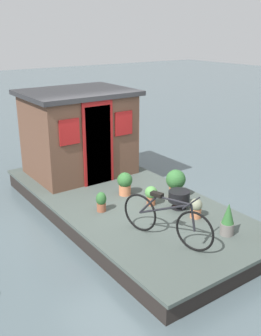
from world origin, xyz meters
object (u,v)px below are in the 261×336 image
potted_plant_mint (196,208)px  potted_plant_ivy (125,183)px  houseboat_cabin (79,132)px  potted_plant_rosemary (101,201)px  potted_plant_basil (151,194)px  potted_plant_geranium (176,182)px  charcoal_grill (179,197)px  bicycle (166,219)px  potted_plant_fern (228,220)px

potted_plant_mint → potted_plant_ivy: (1.57, 0.46, 0.07)m
houseboat_cabin → potted_plant_rosemary: (-2.06, 0.67, -0.77)m
potted_plant_mint → potted_plant_ivy: size_ratio=0.76×
potted_plant_basil → potted_plant_ivy: (0.69, 0.13, 0.04)m
potted_plant_mint → potted_plant_rosemary: bearing=46.1°
potted_plant_basil → potted_plant_geranium: 0.65m
charcoal_grill → potted_plant_mint: bearing=178.8°
bicycle → potted_plant_basil: size_ratio=4.29×
potted_plant_rosemary → potted_plant_fern: (-1.93, -1.23, 0.07)m
bicycle → potted_plant_fern: bearing=-115.7°
bicycle → charcoal_grill: size_ratio=4.04×
potted_plant_fern → potted_plant_mint: bearing=-0.7°
charcoal_grill → bicycle: bearing=128.1°
potted_plant_rosemary → potted_plant_fern: potted_plant_fern is taller
potted_plant_rosemary → charcoal_grill: (-0.73, -1.25, 0.04)m
potted_plant_fern → houseboat_cabin: bearing=7.9°
houseboat_cabin → potted_plant_mint: bearing=-170.1°
potted_plant_rosemary → charcoal_grill: size_ratio=0.94×
potted_plant_basil → potted_plant_mint: (-0.88, -0.32, -0.03)m
potted_plant_basil → potted_plant_rosemary: bearing=71.1°
houseboat_cabin → potted_plant_rosemary: size_ratio=6.33×
potted_plant_basil → bicycle: bearing=152.0°
potted_plant_rosemary → potted_plant_basil: (-0.31, -0.92, 0.02)m
potted_plant_fern → charcoal_grill: (1.20, -0.02, -0.03)m
potted_plant_rosemary → potted_plant_ivy: (0.37, -0.78, 0.06)m
houseboat_cabin → potted_plant_basil: 2.50m
potted_plant_mint → charcoal_grill: (0.46, -0.01, 0.05)m
charcoal_grill → potted_plant_basil: bearing=38.4°
bicycle → potted_plant_mint: (0.29, -0.94, -0.18)m
houseboat_cabin → potted_plant_geranium: (-2.35, -0.88, -0.65)m
potted_plant_ivy → potted_plant_fern: potted_plant_fern is taller
bicycle → potted_plant_rosemary: size_ratio=4.30×
potted_plant_basil → potted_plant_ivy: potted_plant_ivy is taller
charcoal_grill → houseboat_cabin: bearing=11.6°
bicycle → potted_plant_geranium: bicycle is taller
houseboat_cabin → charcoal_grill: bearing=-168.4°
potted_plant_mint → potted_plant_geranium: (0.90, -0.31, 0.13)m
bicycle → potted_plant_geranium: 1.73m
potted_plant_ivy → charcoal_grill: 1.20m
houseboat_cabin → potted_plant_ivy: houseboat_cabin is taller
houseboat_cabin → potted_plant_basil: (-2.37, -0.24, -0.75)m
bicycle → potted_plant_geranium: size_ratio=2.85×
houseboat_cabin → potted_plant_rosemary: 2.30m
bicycle → houseboat_cabin: bearing=-6.1°
potted_plant_geranium → potted_plant_rosemary: bearing=79.4°
potted_plant_basil → potted_plant_fern: 1.65m
potted_plant_rosemary → potted_plant_basil: potted_plant_basil is taller
houseboat_cabin → potted_plant_basil: bearing=-174.2°
potted_plant_basil → charcoal_grill: 0.54m
potted_plant_mint → potted_plant_fern: potted_plant_fern is taller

